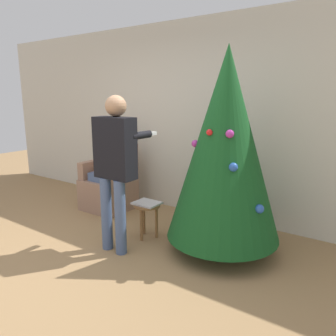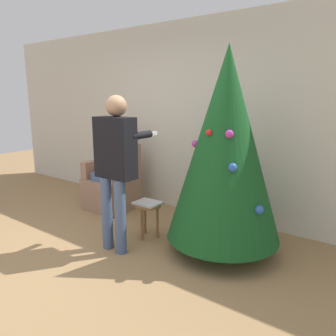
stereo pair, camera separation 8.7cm
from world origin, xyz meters
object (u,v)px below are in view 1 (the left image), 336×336
Objects in this scene: christmas_tree at (225,145)px; armchair at (110,185)px; person_seated at (108,163)px; side_stool at (147,211)px; person_standing at (115,160)px.

armchair is at bearing 171.06° from christmas_tree.
side_stool is (1.12, -0.49, -0.37)m from person_seated.
side_stool is (-0.89, -0.20, -0.84)m from christmas_tree.
person_seated is at bearing 138.54° from person_standing.
person_seated is at bearing 156.31° from side_stool.
person_standing is (1.04, -0.95, 0.66)m from armchair.
armchair is at bearing 155.32° from side_stool.
person_standing is at bearing -41.46° from person_seated.
person_standing is at bearing -100.04° from side_stool.
christmas_tree is 1.70× the size of person_seated.
person_seated is 1.43m from person_standing.
christmas_tree is 2.23× the size of armchair.
person_seated is at bearing -90.00° from armchair.
person_seated is 3.04× the size of side_stool.
side_stool is at bearing -24.68° from armchair.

